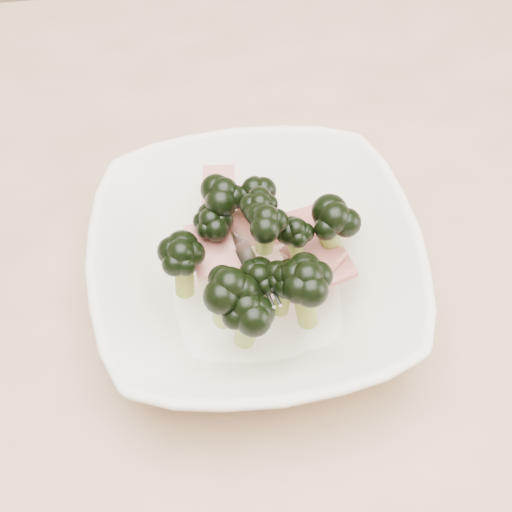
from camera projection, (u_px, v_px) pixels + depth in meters
name	position (u px, v px, depth m)	size (l,w,h in m)	color
dining_table	(223.00, 335.00, 0.67)	(1.20, 0.80, 0.75)	tan
broccoli_dish	(256.00, 267.00, 0.55)	(0.26, 0.26, 0.12)	#F5E8CF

